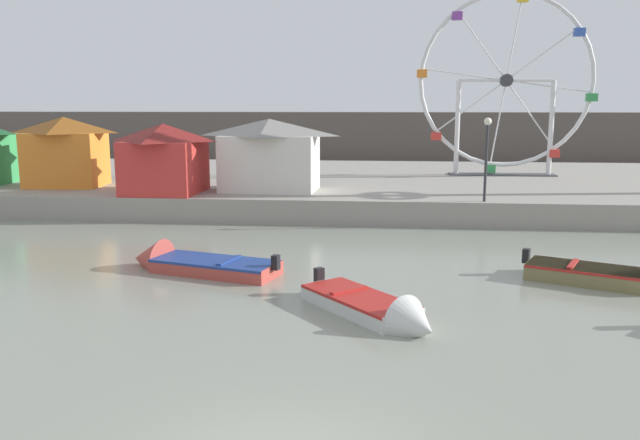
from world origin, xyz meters
TOP-DOWN VIEW (x-y plane):
  - quay_promenade at (0.00, 28.90)m, footprint 110.00×19.73m
  - distant_town_skyline at (0.00, 53.44)m, footprint 140.00×3.00m
  - motorboat_faded_red at (-4.72, 11.16)m, footprint 5.23×2.82m
  - motorboat_olive_wood at (8.18, 10.60)m, footprint 4.47×3.07m
  - motorboat_pale_grey at (1.38, 6.99)m, footprint 3.76×4.09m
  - ferris_wheel_white_frame at (8.29, 30.05)m, footprint 10.06×1.20m
  - carnival_booth_white_ticket at (-3.97, 22.12)m, footprint 4.99×3.36m
  - carnival_booth_red_striped at (-8.69, 20.85)m, footprint 3.66×3.95m
  - carnival_booth_orange_canopy at (-14.41, 22.73)m, footprint 4.10×3.27m
  - promenade_lamp_near at (5.71, 19.51)m, footprint 0.32×0.32m

SIDE VIEW (x-z plane):
  - motorboat_pale_grey at x=1.38m, z-range -0.40..0.86m
  - motorboat_faded_red at x=-4.72m, z-range -0.48..0.95m
  - motorboat_olive_wood at x=8.18m, z-range -0.42..0.94m
  - quay_promenade at x=0.00m, z-range 0.00..1.09m
  - distant_town_skyline at x=0.00m, z-range 0.00..4.40m
  - carnival_booth_red_striped at x=-8.69m, z-range 1.16..4.36m
  - carnival_booth_white_ticket at x=-3.97m, z-range 1.16..4.56m
  - carnival_booth_orange_canopy at x=-14.41m, z-range 1.16..4.62m
  - promenade_lamp_near at x=5.71m, z-range 1.67..5.20m
  - ferris_wheel_white_frame at x=8.29m, z-range 1.12..11.43m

